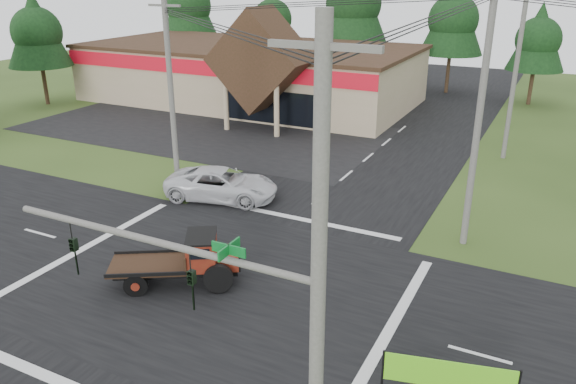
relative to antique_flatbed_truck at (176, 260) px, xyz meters
The scene contains 19 objects.
ground 1.92m from the antique_flatbed_truck, 26.85° to the left, with size 120.00×120.00×0.00m, color #2C4117.
road_ns 1.91m from the antique_flatbed_truck, 26.85° to the left, with size 12.00×120.00×0.02m, color black.
road_ew 1.91m from the antique_flatbed_truck, 26.85° to the left, with size 120.00×12.00×0.02m, color black.
parking_apron 23.41m from the antique_flatbed_truck, 122.51° to the left, with size 28.00×14.00×0.02m, color black.
cvs_building 33.53m from the antique_flatbed_truck, 115.23° to the left, with size 30.40×18.20×9.19m.
traffic_signal_mast 10.48m from the antique_flatbed_truck, 43.08° to the right, with size 8.12×0.24×7.00m.
utility_pole_nr 12.11m from the antique_flatbed_truck, 37.20° to the right, with size 2.00×0.30×11.00m.
utility_pole_nw 11.75m from the antique_flatbed_truck, 126.99° to the left, with size 2.00×0.30×10.50m.
utility_pole_ne 13.72m from the antique_flatbed_truck, 42.78° to the left, with size 2.00×0.30×11.50m.
utility_pole_n 25.04m from the antique_flatbed_truck, 67.47° to the left, with size 2.00×0.30×11.20m.
tree_row_a 50.24m from the antique_flatbed_truck, 125.05° to the left, with size 6.72×6.72×12.12m.
tree_row_b 46.93m from the antique_flatbed_truck, 113.49° to the left, with size 5.60×5.60×10.10m.
tree_row_c 43.28m from the antique_flatbed_truck, 101.61° to the left, with size 7.28×7.28×13.13m.
tree_row_d 43.21m from the antique_flatbed_truck, 88.09° to the left, with size 6.16×6.16×11.11m.
tree_row_e 42.10m from the antique_flatbed_truck, 76.96° to the left, with size 5.04×5.04×9.09m.
tree_side_w 37.36m from the antique_flatbed_truck, 145.87° to the left, with size 5.60×5.60×10.10m.
antique_flatbed_truck is the anchor object (origin of this frame).
roadside_banner 11.02m from the antique_flatbed_truck, ahead, with size 3.83×0.11×1.31m, color #67D41C, non-canonical shape.
white_pickup 8.96m from the antique_flatbed_truck, 111.62° to the left, with size 2.77×6.00×1.67m, color silver.
Camera 1 is at (11.15, -16.06, 11.53)m, focal length 35.00 mm.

